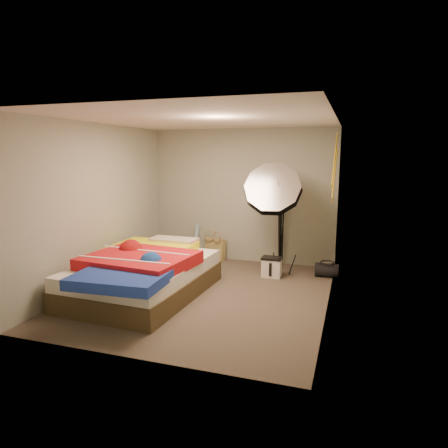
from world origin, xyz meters
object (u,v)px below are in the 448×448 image
at_px(camera_case, 272,268).
at_px(duffel_bag, 327,270).
at_px(wrapping_roll, 196,242).
at_px(photo_umbrella, 273,191).
at_px(camera_tripod, 281,229).
at_px(tote_bag, 215,249).
at_px(bed, 144,273).

xyz_separation_m(camera_case, duffel_bag, (0.88, 0.28, -0.04)).
height_order(wrapping_roll, photo_umbrella, photo_umbrella).
distance_m(camera_case, duffel_bag, 0.92).
bearing_deg(camera_tripod, wrapping_roll, -178.00).
bearing_deg(camera_tripod, camera_case, -90.01).
xyz_separation_m(camera_case, camera_tripod, (0.00, 0.76, 0.52)).
xyz_separation_m(tote_bag, camera_tripod, (1.28, -0.02, 0.46)).
relative_size(camera_case, bed, 0.13).
xyz_separation_m(tote_bag, photo_umbrella, (1.26, -0.72, 1.23)).
relative_size(wrapping_roll, duffel_bag, 1.78).
bearing_deg(duffel_bag, wrapping_roll, 170.80).
xyz_separation_m(wrapping_roll, photo_umbrella, (1.63, -0.64, 1.10)).
distance_m(wrapping_roll, duffel_bag, 2.58).
relative_size(wrapping_roll, camera_tripod, 0.58).
relative_size(wrapping_roll, bed, 0.27).
relative_size(bed, camera_tripod, 2.11).
height_order(wrapping_roll, bed, wrapping_roll).
xyz_separation_m(bed, camera_tripod, (1.60, 2.20, 0.34)).
bearing_deg(photo_umbrella, camera_case, -73.60).
bearing_deg(duffel_bag, photo_umbrella, -166.14).
height_order(wrapping_roll, duffel_bag, wrapping_roll).
relative_size(tote_bag, camera_tripod, 0.36).
height_order(tote_bag, photo_umbrella, photo_umbrella).
distance_m(wrapping_roll, bed, 2.14).
bearing_deg(duffel_bag, bed, -144.93).
height_order(tote_bag, camera_case, tote_bag).
relative_size(wrapping_roll, photo_umbrella, 0.34).
xyz_separation_m(tote_bag, wrapping_roll, (-0.37, -0.07, 0.13)).
height_order(duffel_bag, bed, bed).
relative_size(duffel_bag, bed, 0.15).
relative_size(camera_case, duffel_bag, 0.82).
height_order(wrapping_roll, camera_tripod, camera_tripod).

